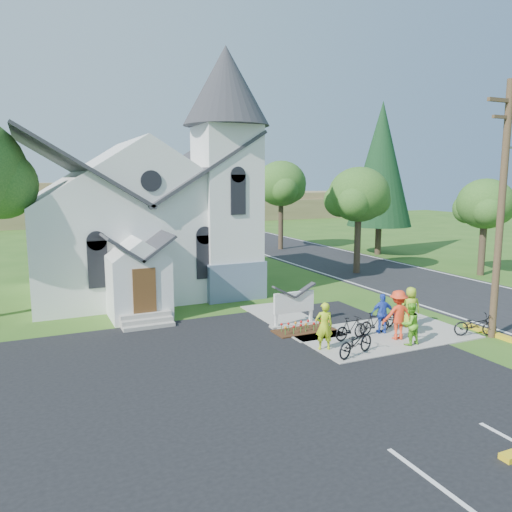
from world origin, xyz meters
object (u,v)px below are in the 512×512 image
bike_2 (398,313)px  cyclist_1 (410,324)px  bike_0 (356,342)px  cyclist_2 (383,314)px  cyclist_0 (324,326)px  cyclist_3 (398,315)px  bike_4 (475,325)px  utility_pole (503,203)px  church_sign (294,303)px  cyclist_4 (411,307)px  bike_3 (375,323)px  bike_1 (351,328)px

bike_2 → cyclist_1: bearing=131.3°
bike_0 → cyclist_2: 3.05m
cyclist_0 → cyclist_3: cyclist_3 is taller
bike_0 → bike_4: 5.72m
cyclist_0 → utility_pole: bearing=-173.3°
cyclist_0 → church_sign: bearing=-80.2°
bike_0 → cyclist_3: cyclist_3 is taller
cyclist_4 → bike_4: cyclist_4 is taller
bike_3 → bike_1: bearing=94.1°
cyclist_3 → bike_3: size_ratio=1.27×
bike_0 → bike_4: bearing=-110.6°
utility_pole → bike_3: utility_pole is taller
cyclist_1 → cyclist_4: size_ratio=0.94×
bike_0 → cyclist_1: 2.59m
cyclist_4 → cyclist_2: bearing=31.9°
cyclist_1 → cyclist_2: (-0.04, 1.56, 0.01)m
bike_1 → bike_3: bearing=-87.7°
cyclist_0 → bike_1: size_ratio=1.17×
cyclist_1 → cyclist_3: (0.03, 0.72, 0.17)m
cyclist_1 → cyclist_2: bearing=-92.8°
cyclist_0 → cyclist_1: bearing=-177.1°
bike_0 → cyclist_4: cyclist_4 is taller
bike_4 → cyclist_3: bearing=95.9°
cyclist_3 → bike_2: bearing=-119.0°
church_sign → utility_pole: size_ratio=0.22×
utility_pole → bike_4: 4.95m
bike_1 → bike_2: (3.08, 0.87, 0.04)m
church_sign → utility_pole: 9.18m
cyclist_0 → cyclist_4: (4.89, 0.89, -0.03)m
church_sign → bike_3: 3.50m
church_sign → utility_pole: (6.56, -4.70, 4.38)m
cyclist_0 → bike_4: cyclist_0 is taller
cyclist_2 → cyclist_3: size_ratio=0.84×
cyclist_4 → bike_1: bearing=30.3°
cyclist_4 → bike_4: (1.51, -2.08, -0.41)m
bike_4 → bike_1: bearing=94.1°
church_sign → bike_3: bearing=-46.8°
bike_3 → bike_4: bike_3 is taller
cyclist_0 → bike_3: 2.98m
bike_1 → cyclist_3: bearing=-118.0°
bike_2 → cyclist_2: bearing=99.6°
church_sign → cyclist_2: bearing=-43.3°
cyclist_1 → cyclist_2: 1.57m
church_sign → utility_pole: utility_pole is taller
church_sign → bike_1: 2.95m
bike_4 → church_sign: bearing=76.9°
cyclist_3 → bike_4: cyclist_3 is taller
church_sign → cyclist_2: church_sign is taller
bike_1 → cyclist_3: (1.70, -0.71, 0.52)m
cyclist_3 → utility_pole: bearing=173.2°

